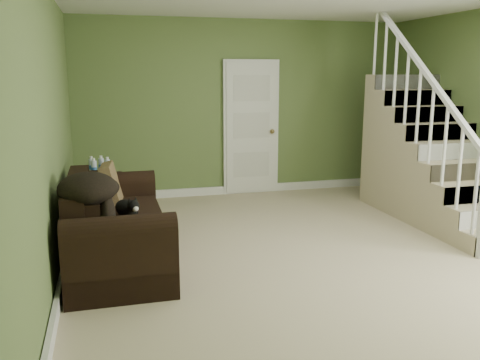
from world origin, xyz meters
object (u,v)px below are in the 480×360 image
cat (126,208)px  banana (131,218)px  sofa (113,230)px  side_table (103,200)px

cat → banana: cat is taller
sofa → banana: size_ratio=12.13×
banana → sofa: bearing=113.1°
cat → side_table: bearing=77.7°
sofa → banana: (0.17, -0.16, 0.16)m
banana → side_table: bearing=78.4°
sofa → side_table: 1.23m
sofa → banana: sofa is taller
sofa → cat: sofa is taller
side_table → banana: size_ratio=4.89×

